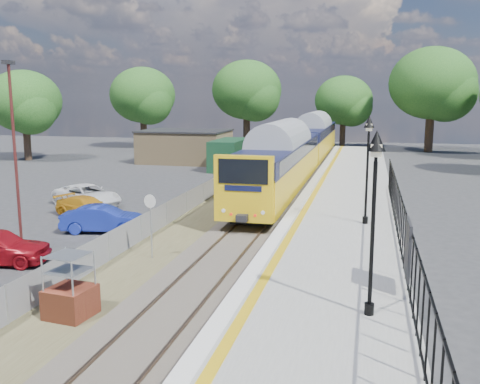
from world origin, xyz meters
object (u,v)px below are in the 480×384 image
(brick_plinth, at_px, (70,287))
(carpark_lamp, at_px, (14,147))
(train, at_px, (301,146))
(car_blue, at_px, (103,219))
(speed_sign, at_px, (151,216))
(victorian_lamp_north, at_px, (368,145))
(car_yellow, at_px, (87,207))
(victorian_lamp_south, at_px, (375,180))
(car_white, at_px, (87,195))

(brick_plinth, height_order, carpark_lamp, carpark_lamp)
(train, xyz_separation_m, carpark_lamp, (-8.31, -24.69, 1.98))
(train, height_order, car_blue, train)
(speed_sign, distance_m, carpark_lamp, 6.14)
(victorian_lamp_north, height_order, train, victorian_lamp_north)
(train, relative_size, carpark_lamp, 5.34)
(brick_plinth, xyz_separation_m, car_blue, (-3.87, 9.28, -0.29))
(car_yellow, bearing_deg, victorian_lamp_south, -109.35)
(speed_sign, relative_size, car_yellow, 0.68)
(victorian_lamp_south, height_order, car_white, victorian_lamp_south)
(victorian_lamp_north, bearing_deg, car_blue, -176.17)
(carpark_lamp, height_order, car_white, carpark_lamp)
(victorian_lamp_north, bearing_deg, speed_sign, -151.87)
(train, bearing_deg, victorian_lamp_south, -79.64)
(victorian_lamp_north, bearing_deg, carpark_lamp, -161.26)
(brick_plinth, bearing_deg, carpark_lamp, 135.27)
(brick_plinth, relative_size, carpark_lamp, 0.25)
(car_blue, bearing_deg, victorian_lamp_north, -99.22)
(speed_sign, bearing_deg, train, 95.01)
(victorian_lamp_south, height_order, car_yellow, victorian_lamp_south)
(train, distance_m, speed_sign, 24.54)
(speed_sign, distance_m, car_blue, 5.37)
(car_blue, xyz_separation_m, car_white, (-3.83, 5.36, -0.01))
(victorian_lamp_south, distance_m, car_yellow, 19.05)
(victorian_lamp_north, relative_size, speed_sign, 1.78)
(brick_plinth, relative_size, car_yellow, 0.51)
(victorian_lamp_north, height_order, car_white, victorian_lamp_north)
(speed_sign, bearing_deg, brick_plinth, -78.97)
(car_blue, xyz_separation_m, car_yellow, (-2.32, 2.60, -0.08))
(train, height_order, brick_plinth, train)
(victorian_lamp_north, height_order, carpark_lamp, carpark_lamp)
(victorian_lamp_north, distance_m, car_blue, 12.53)
(carpark_lamp, xyz_separation_m, car_white, (-2.18, 9.17, -3.70))
(speed_sign, xyz_separation_m, carpark_lamp, (-5.56, -0.31, 2.58))
(car_blue, height_order, car_yellow, car_blue)
(car_white, bearing_deg, victorian_lamp_north, -82.57)
(speed_sign, height_order, car_blue, speed_sign)
(car_blue, bearing_deg, train, -30.73)
(car_blue, bearing_deg, car_yellow, 28.80)
(train, bearing_deg, carpark_lamp, -108.59)
(train, xyz_separation_m, speed_sign, (-2.75, -24.38, -0.60))
(speed_sign, relative_size, car_blue, 0.68)
(victorian_lamp_south, height_order, train, victorian_lamp_south)
(victorian_lamp_south, xyz_separation_m, car_yellow, (-14.48, 11.80, -3.75))
(victorian_lamp_north, bearing_deg, car_white, 163.89)
(speed_sign, bearing_deg, carpark_lamp, -165.34)
(train, bearing_deg, car_yellow, -116.17)
(victorian_lamp_north, bearing_deg, brick_plinth, -128.75)
(brick_plinth, distance_m, speed_sign, 5.83)
(car_white, bearing_deg, carpark_lamp, -143.08)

